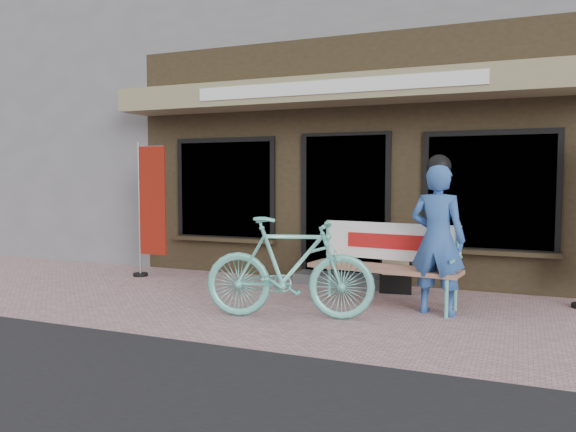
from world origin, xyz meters
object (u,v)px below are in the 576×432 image
at_px(nobori_red, 150,208).
at_px(menu_stand, 396,262).
at_px(bicycle, 289,268).
at_px(person, 438,236).
at_px(bench, 386,257).

height_order(nobori_red, menu_stand, nobori_red).
xyz_separation_m(bicycle, menu_stand, (0.82, 1.72, -0.13)).
bearing_deg(bicycle, person, -75.56).
height_order(person, menu_stand, person).
relative_size(nobori_red, menu_stand, 2.51).
distance_m(bench, bicycle, 1.35).
bearing_deg(nobori_red, person, -7.56).
distance_m(bench, person, 0.75).
relative_size(bench, nobori_red, 0.89).
relative_size(bicycle, nobori_red, 0.89).
bearing_deg(menu_stand, person, -60.68).
relative_size(bench, person, 1.04).
bearing_deg(bench, person, -13.58).
bearing_deg(menu_stand, bicycle, -121.97).
xyz_separation_m(nobori_red, menu_stand, (3.76, 0.21, -0.65)).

